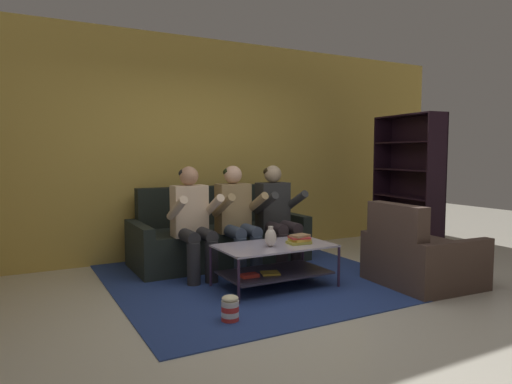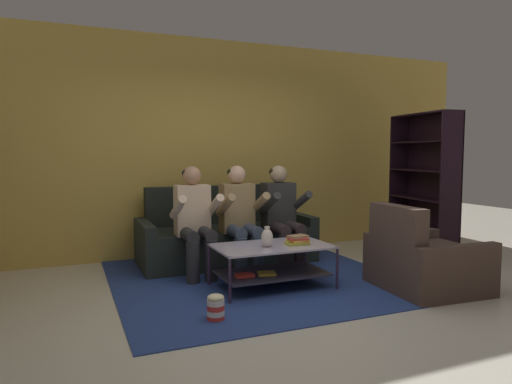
# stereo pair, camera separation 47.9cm
# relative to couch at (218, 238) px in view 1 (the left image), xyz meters

# --- Properties ---
(ground) EXTENTS (16.80, 16.80, 0.00)m
(ground) POSITION_rel_couch_xyz_m (-0.06, -1.86, -0.31)
(ground) COLOR beige
(back_partition) EXTENTS (8.40, 0.12, 2.90)m
(back_partition) POSITION_rel_couch_xyz_m (-0.06, 0.60, 1.14)
(back_partition) COLOR gold
(back_partition) RESTS_ON ground
(couch) EXTENTS (2.15, 0.91, 0.95)m
(couch) POSITION_rel_couch_xyz_m (0.00, 0.00, 0.00)
(couch) COLOR black
(couch) RESTS_ON ground
(person_seated_left) EXTENTS (0.50, 0.58, 1.23)m
(person_seated_left) POSITION_rel_couch_xyz_m (-0.54, -0.54, 0.37)
(person_seated_left) COLOR #29292C
(person_seated_left) RESTS_ON ground
(person_seated_middle) EXTENTS (0.50, 0.58, 1.23)m
(person_seated_middle) POSITION_rel_couch_xyz_m (-0.00, -0.54, 0.37)
(person_seated_middle) COLOR #384559
(person_seated_middle) RESTS_ON ground
(person_seated_right) EXTENTS (0.50, 0.58, 1.23)m
(person_seated_right) POSITION_rel_couch_xyz_m (0.54, -0.54, 0.36)
(person_seated_right) COLOR #2F262A
(person_seated_right) RESTS_ON ground
(coffee_table) EXTENTS (1.17, 0.68, 0.44)m
(coffee_table) POSITION_rel_couch_xyz_m (0.06, -1.27, -0.01)
(coffee_table) COLOR #BCB3CB
(coffee_table) RESTS_ON ground
(area_rug) EXTENTS (3.00, 3.21, 0.01)m
(area_rug) POSITION_rel_couch_xyz_m (0.03, -0.76, -0.30)
(area_rug) COLOR navy
(area_rug) RESTS_ON ground
(vase) EXTENTS (0.12, 0.12, 0.21)m
(vase) POSITION_rel_couch_xyz_m (-0.01, -1.33, 0.23)
(vase) COLOR beige
(vase) RESTS_ON coffee_table
(book_stack) EXTENTS (0.25, 0.22, 0.10)m
(book_stack) POSITION_rel_couch_xyz_m (0.33, -1.34, 0.18)
(book_stack) COLOR #B4B143
(book_stack) RESTS_ON coffee_table
(bookshelf) EXTENTS (0.46, 1.17, 1.91)m
(bookshelf) POSITION_rel_couch_xyz_m (2.69, -0.55, 0.46)
(bookshelf) COLOR black
(bookshelf) RESTS_ON ground
(armchair) EXTENTS (0.97, 1.00, 0.87)m
(armchair) POSITION_rel_couch_xyz_m (1.46, -1.91, -0.03)
(armchair) COLOR #48362E
(armchair) RESTS_ON ground
(popcorn_tub) EXTENTS (0.15, 0.15, 0.22)m
(popcorn_tub) POSITION_rel_couch_xyz_m (-0.74, -1.93, -0.20)
(popcorn_tub) COLOR red
(popcorn_tub) RESTS_ON ground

